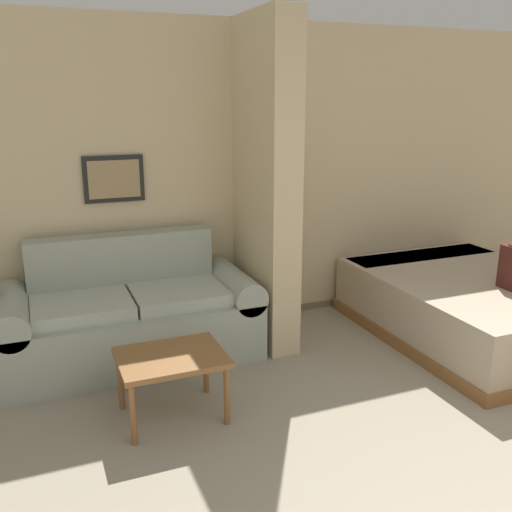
# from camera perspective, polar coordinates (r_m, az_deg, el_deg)

# --- Properties ---
(wall_back) EXTENTS (7.78, 0.16, 2.60)m
(wall_back) POSITION_cam_1_polar(r_m,az_deg,el_deg) (5.09, 0.14, 7.89)
(wall_back) COLOR #CCB78E
(wall_back) RESTS_ON ground_plane
(wall_partition_pillar) EXTENTS (0.24, 0.87, 2.60)m
(wall_partition_pillar) POSITION_cam_1_polar(r_m,az_deg,el_deg) (4.58, 0.95, 7.09)
(wall_partition_pillar) COLOR #CCB78E
(wall_partition_pillar) RESTS_ON ground_plane
(couch) EXTENTS (1.94, 0.84, 0.93)m
(couch) POSITION_cam_1_polar(r_m,az_deg,el_deg) (4.54, -12.42, -5.94)
(couch) COLOR #99A393
(couch) RESTS_ON ground_plane
(coffee_table) EXTENTS (0.66, 0.52, 0.43)m
(coffee_table) POSITION_cam_1_polar(r_m,az_deg,el_deg) (3.67, -8.47, -10.52)
(coffee_table) COLOR brown
(coffee_table) RESTS_ON ground_plane
(bed) EXTENTS (1.65, 2.04, 0.51)m
(bed) POSITION_cam_1_polar(r_m,az_deg,el_deg) (5.26, 21.05, -4.56)
(bed) COLOR brown
(bed) RESTS_ON ground_plane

